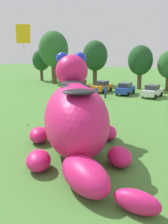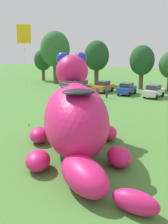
{
  "view_description": "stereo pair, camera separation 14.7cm",
  "coord_description": "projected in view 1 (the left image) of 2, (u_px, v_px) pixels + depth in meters",
  "views": [
    {
      "loc": [
        7.42,
        -11.59,
        6.41
      ],
      "look_at": [
        -0.52,
        2.41,
        2.46
      ],
      "focal_mm": 40.84,
      "sensor_mm": 36.0,
      "label": 1
    },
    {
      "loc": [
        7.54,
        -11.51,
        6.41
      ],
      "look_at": [
        -0.52,
        2.41,
        2.46
      ],
      "focal_mm": 40.84,
      "sensor_mm": 36.0,
      "label": 2
    }
  ],
  "objects": [
    {
      "name": "ground_plane",
      "position": [
        71.0,
        162.0,
        14.87
      ],
      "size": [
        160.0,
        160.0,
        0.0
      ],
      "primitive_type": "plane",
      "color": "#4C8438"
    },
    {
      "name": "car_yellow",
      "position": [
        80.0,
        86.0,
        40.11
      ],
      "size": [
        2.02,
        4.14,
        1.72
      ],
      "color": "yellow",
      "rests_on": "ground"
    },
    {
      "name": "tree_mid_left",
      "position": [
        95.0,
        56.0,
        46.35
      ],
      "size": [
        4.53,
        4.53,
        8.04
      ],
      "color": "brown",
      "rests_on": "ground"
    },
    {
      "name": "spectator_wandering",
      "position": [
        96.0,
        93.0,
        33.38
      ],
      "size": [
        0.38,
        0.26,
        1.71
      ],
      "color": "#2D334C",
      "rests_on": "ground"
    },
    {
      "name": "tree_left",
      "position": [
        53.0,
        49.0,
        47.78
      ],
      "size": [
        5.53,
        5.53,
        9.82
      ],
      "color": "brown",
      "rests_on": "ground"
    },
    {
      "name": "car_orange",
      "position": [
        102.0,
        86.0,
        39.29
      ],
      "size": [
        2.03,
        4.15,
        1.72
      ],
      "color": "orange",
      "rests_on": "ground"
    },
    {
      "name": "tree_far_left",
      "position": [
        41.0,
        60.0,
        53.07
      ],
      "size": [
        3.62,
        3.62,
        6.43
      ],
      "color": "brown",
      "rests_on": "ground"
    },
    {
      "name": "tethered_flying_kite",
      "position": [
        23.0,
        36.0,
        20.2
      ],
      "size": [
        1.13,
        1.13,
        8.34
      ],
      "color": "brown",
      "rests_on": "ground"
    },
    {
      "name": "giant_inflatable_creature",
      "position": [
        76.0,
        118.0,
        15.76
      ],
      "size": [
        10.71,
        9.77,
        6.24
      ],
      "color": "#E01E6B",
      "rests_on": "ground"
    },
    {
      "name": "spectator_mid_field",
      "position": [
        105.0,
        92.0,
        34.51
      ],
      "size": [
        0.38,
        0.26,
        1.71
      ],
      "color": "#2D334C",
      "rests_on": "ground"
    },
    {
      "name": "car_white",
      "position": [
        152.0,
        91.0,
        34.98
      ],
      "size": [
        2.17,
        4.21,
        1.72
      ],
      "color": "white",
      "rests_on": "ground"
    },
    {
      "name": "car_blue",
      "position": [
        125.0,
        89.0,
        37.16
      ],
      "size": [
        2.04,
        4.15,
        1.72
      ],
      "color": "#2347B7",
      "rests_on": "ground"
    },
    {
      "name": "tree_centre_left",
      "position": [
        140.0,
        61.0,
        41.45
      ],
      "size": [
        4.01,
        4.01,
        7.12
      ],
      "color": "brown",
      "rests_on": "ground"
    }
  ]
}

